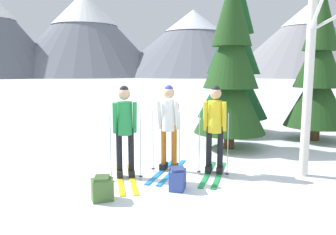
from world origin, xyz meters
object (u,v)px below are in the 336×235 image
(skier_in_white, at_px, (169,123))
(pine_tree_mid, at_px, (231,70))
(birch_tree_slender, at_px, (311,50))
(pine_tree_far, at_px, (234,57))
(backpack_on_snow_beside, at_px, (102,189))
(skier_in_yellow, at_px, (215,125))
(backpack_on_snow_front, at_px, (178,179))
(pine_tree_near, at_px, (319,72))
(skier_in_green, at_px, (125,128))

(skier_in_white, relative_size, pine_tree_mid, 0.39)
(birch_tree_slender, bearing_deg, pine_tree_far, 91.34)
(birch_tree_slender, bearing_deg, backpack_on_snow_beside, -166.98)
(pine_tree_mid, distance_m, birch_tree_slender, 2.49)
(skier_in_yellow, height_order, backpack_on_snow_beside, skier_in_yellow)
(pine_tree_far, relative_size, backpack_on_snow_front, 13.90)
(skier_in_yellow, xyz_separation_m, pine_tree_near, (3.60, 2.71, 0.99))
(pine_tree_far, distance_m, backpack_on_snow_beside, 6.80)
(skier_in_green, relative_size, backpack_on_snow_beside, 4.70)
(birch_tree_slender, height_order, backpack_on_snow_beside, birch_tree_slender)
(pine_tree_mid, bearing_deg, pine_tree_near, 14.70)
(skier_in_green, distance_m, backpack_on_snow_front, 1.38)
(skier_in_green, xyz_separation_m, birch_tree_slender, (3.39, -0.22, 1.43))
(pine_tree_near, xyz_separation_m, pine_tree_mid, (-2.73, -0.72, 0.04))
(pine_tree_far, bearing_deg, skier_in_yellow, -110.81)
(skier_in_green, xyz_separation_m, pine_tree_far, (3.29, 4.22, 1.47))
(skier_in_green, distance_m, pine_tree_mid, 3.51)
(pine_tree_near, height_order, backpack_on_snow_beside, pine_tree_near)
(skier_in_white, xyz_separation_m, birch_tree_slender, (2.53, -0.60, 1.41))
(pine_tree_near, relative_size, pine_tree_mid, 0.98)
(pine_tree_mid, xyz_separation_m, backpack_on_snow_front, (-1.71, -2.85, -1.82))
(skier_in_white, xyz_separation_m, backpack_on_snow_beside, (-1.19, -1.46, -0.78))
(birch_tree_slender, bearing_deg, pine_tree_mid, 108.90)
(skier_in_yellow, xyz_separation_m, backpack_on_snow_front, (-0.84, -0.85, -0.78))
(skier_in_yellow, height_order, pine_tree_near, pine_tree_near)
(backpack_on_snow_front, bearing_deg, birch_tree_slender, 11.70)
(pine_tree_far, xyz_separation_m, birch_tree_slender, (0.10, -4.44, -0.04))
(skier_in_green, bearing_deg, skier_in_yellow, 3.43)
(skier_in_yellow, relative_size, backpack_on_snow_beside, 4.51)
(pine_tree_mid, bearing_deg, birch_tree_slender, -71.10)
(skier_in_yellow, relative_size, birch_tree_slender, 0.36)
(pine_tree_near, height_order, pine_tree_far, pine_tree_far)
(skier_in_green, distance_m, pine_tree_far, 5.55)
(birch_tree_slender, distance_m, backpack_on_snow_beside, 4.41)
(pine_tree_far, bearing_deg, skier_in_white, -122.30)
(pine_tree_mid, distance_m, pine_tree_far, 2.26)
(skier_in_green, bearing_deg, backpack_on_snow_front, -39.81)
(skier_in_yellow, bearing_deg, backpack_on_snow_beside, -150.01)
(pine_tree_mid, bearing_deg, skier_in_yellow, -113.53)
(skier_in_yellow, relative_size, pine_tree_far, 0.32)
(pine_tree_near, xyz_separation_m, pine_tree_far, (-2.03, 1.40, 0.46))
(pine_tree_far, relative_size, backpack_on_snow_beside, 13.90)
(skier_in_yellow, xyz_separation_m, birch_tree_slender, (1.67, -0.33, 1.41))
(skier_in_green, height_order, skier_in_yellow, skier_in_green)
(pine_tree_near, bearing_deg, skier_in_yellow, -142.95)
(skier_in_white, distance_m, pine_tree_near, 5.18)
(skier_in_white, distance_m, skier_in_yellow, 0.91)
(pine_tree_near, bearing_deg, backpack_on_snow_beside, -145.39)
(skier_in_green, height_order, pine_tree_far, pine_tree_far)
(backpack_on_snow_beside, bearing_deg, skier_in_yellow, 29.99)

